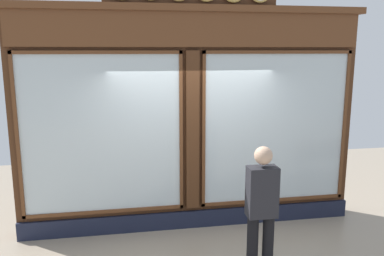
% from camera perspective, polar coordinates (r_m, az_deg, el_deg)
% --- Properties ---
extents(shop_facade, '(5.42, 0.42, 3.93)m').
position_cam_1_polar(shop_facade, '(6.18, -0.20, 1.42)').
color(shop_facade, '#4C2B16').
rests_on(shop_facade, ground_plane).
extents(pedestrian, '(0.36, 0.22, 1.69)m').
position_cam_1_polar(pedestrian, '(4.96, 9.96, -11.18)').
color(pedestrian, black).
rests_on(pedestrian, ground_plane).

